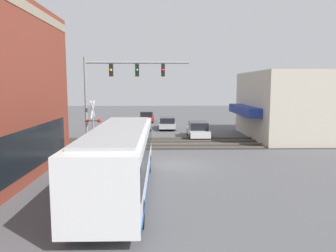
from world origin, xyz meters
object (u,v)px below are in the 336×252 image
object	(u,v)px
city_bus	(120,157)
parked_car_silver	(167,123)
parked_car_white	(198,130)
parked_car_red	(147,117)
crossing_signal	(93,121)

from	to	relation	value
city_bus	parked_car_silver	distance (m)	22.44
parked_car_white	parked_car_red	bearing A→B (deg)	21.54
city_bus	parked_car_white	size ratio (longest dim) A/B	2.40
city_bus	parked_car_white	xyz separation A→B (m)	(15.99, -5.40, -0.97)
crossing_signal	parked_car_white	size ratio (longest dim) A/B	0.81
city_bus	parked_car_silver	xyz separation A→B (m)	(22.27, -2.60, -1.03)
parked_car_white	city_bus	bearing A→B (deg)	161.34
crossing_signal	parked_car_silver	bearing A→B (deg)	-24.64
city_bus	parked_car_red	size ratio (longest dim) A/B	2.45
city_bus	parked_car_red	world-z (taller)	city_bus
crossing_signal	parked_car_silver	world-z (taller)	crossing_signal
parked_car_white	parked_car_silver	distance (m)	6.88
parked_car_white	parked_car_red	distance (m)	14.71
crossing_signal	parked_car_red	size ratio (longest dim) A/B	0.82
parked_car_silver	parked_car_red	bearing A→B (deg)	19.36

